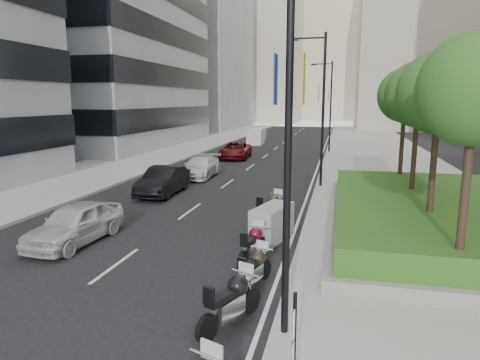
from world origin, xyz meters
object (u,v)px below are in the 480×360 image
(lamp_post_1, at_px, (321,103))
(parking_sign, at_px, (294,359))
(motorcycle_3, at_px, (254,269))
(motorcycle_6, at_px, (271,209))
(motorcycle_4, at_px, (253,244))
(car_c, at_px, (200,167))
(car_d, at_px, (235,150))
(lamp_post_2, at_px, (329,102))
(car_a, at_px, (75,223))
(lamp_post_0, at_px, (281,107))
(car_b, at_px, (163,181))
(motorcycle_2, at_px, (231,301))
(motorcycle_5, at_px, (272,223))
(delivery_van, at_px, (256,137))

(lamp_post_1, relative_size, parking_sign, 3.60)
(motorcycle_3, bearing_deg, motorcycle_6, 20.65)
(motorcycle_4, height_order, car_c, car_c)
(motorcycle_3, height_order, car_d, car_d)
(car_d, bearing_deg, lamp_post_2, 33.53)
(lamp_post_1, height_order, car_c, lamp_post_1)
(car_a, bearing_deg, motorcycle_3, -14.38)
(lamp_post_0, height_order, lamp_post_2, same)
(motorcycle_3, bearing_deg, car_b, 49.73)
(lamp_post_2, xyz_separation_m, motorcycle_4, (-1.46, -30.58, -4.50))
(motorcycle_2, bearing_deg, lamp_post_0, -78.15)
(car_d, bearing_deg, car_c, -94.36)
(lamp_post_0, xyz_separation_m, motorcycle_3, (-1.00, 2.36, -4.51))
(car_c, bearing_deg, parking_sign, -69.52)
(lamp_post_0, xyz_separation_m, car_d, (-8.03, 28.79, -4.32))
(lamp_post_2, height_order, motorcycle_2, lamp_post_2)
(lamp_post_2, relative_size, motorcycle_6, 4.04)
(lamp_post_1, bearing_deg, motorcycle_2, -93.79)
(motorcycle_4, bearing_deg, car_b, 48.99)
(motorcycle_6, bearing_deg, lamp_post_1, 13.48)
(motorcycle_4, relative_size, motorcycle_5, 0.89)
(lamp_post_1, height_order, motorcycle_2, lamp_post_1)
(motorcycle_2, relative_size, motorcycle_3, 1.06)
(motorcycle_3, bearing_deg, lamp_post_0, -141.55)
(car_a, bearing_deg, car_d, 93.14)
(car_b, relative_size, car_d, 0.88)
(motorcycle_4, bearing_deg, parking_sign, -153.37)
(motorcycle_4, xyz_separation_m, car_d, (-6.57, 24.37, 0.18))
(motorcycle_4, bearing_deg, car_a, 98.59)
(lamp_post_0, relative_size, lamp_post_1, 1.00)
(motorcycle_5, height_order, motorcycle_6, motorcycle_5)
(motorcycle_3, relative_size, motorcycle_6, 0.92)
(delivery_van, bearing_deg, car_a, -90.85)
(lamp_post_0, height_order, car_a, lamp_post_0)
(motorcycle_3, height_order, motorcycle_5, motorcycle_5)
(lamp_post_0, height_order, motorcycle_6, lamp_post_0)
(lamp_post_1, relative_size, motorcycle_4, 4.28)
(parking_sign, distance_m, motorcycle_4, 7.76)
(car_d, bearing_deg, lamp_post_1, -59.94)
(delivery_van, bearing_deg, lamp_post_0, -79.97)
(motorcycle_6, bearing_deg, car_d, 42.40)
(car_b, xyz_separation_m, car_c, (0.27, 5.75, -0.07))
(lamp_post_2, xyz_separation_m, motorcycle_5, (-1.15, -28.44, -4.40))
(motorcycle_4, bearing_deg, car_d, 25.84)
(car_c, bearing_deg, lamp_post_1, -14.33)
(lamp_post_2, bearing_deg, car_d, -142.27)
(motorcycle_5, bearing_deg, parking_sign, -153.60)
(lamp_post_2, height_order, car_c, lamp_post_2)
(lamp_post_2, xyz_separation_m, car_b, (-8.32, -21.87, -4.29))
(motorcycle_2, xyz_separation_m, car_c, (-6.95, 18.65, 0.09))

